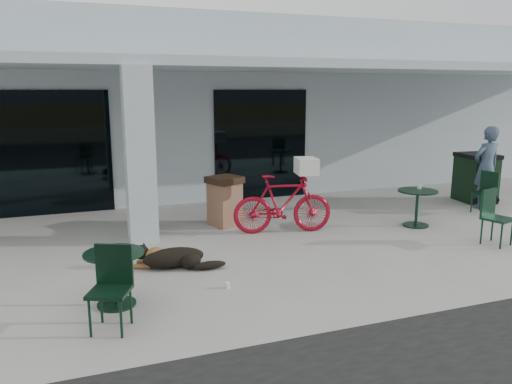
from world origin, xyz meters
name	(u,v)px	position (x,y,z in m)	size (l,w,h in m)	color
ground	(265,273)	(0.00, 0.00, 0.00)	(80.00, 80.00, 0.00)	#A6A49D
building	(163,105)	(0.00, 8.50, 2.25)	(22.00, 7.00, 4.50)	silver
storefront_glass_left	(44,154)	(-3.20, 4.98, 1.35)	(2.80, 0.06, 2.70)	black
storefront_glass_right	(261,145)	(1.80, 4.98, 1.35)	(2.40, 0.06, 2.70)	black
column	(140,156)	(-1.50, 2.30, 1.56)	(0.50, 0.50, 3.12)	silver
overhang	(202,64)	(0.00, 3.60, 3.21)	(22.00, 2.80, 0.18)	silver
bicycle	(283,204)	(1.09, 1.90, 0.57)	(0.53, 1.89, 1.14)	#A60D22
laundry_basket	(306,166)	(1.53, 1.81, 1.29)	(0.51, 0.38, 0.30)	white
dog	(174,256)	(-1.25, 0.70, 0.18)	(1.10, 0.37, 0.37)	black
cup_near_dog	(227,285)	(-0.71, -0.37, 0.04)	(0.07, 0.07, 0.09)	white
cafe_table_near	(115,279)	(-2.20, -0.40, 0.36)	(0.76, 0.76, 0.71)	black
cafe_chair_near	(110,290)	(-2.31, -1.08, 0.48)	(0.44, 0.48, 0.97)	black
cafe_table_far	(417,208)	(3.81, 1.42, 0.37)	(0.78, 0.78, 0.73)	black
cafe_chair_far_a	(498,218)	(4.36, -0.10, 0.49)	(0.44, 0.48, 0.98)	black
cafe_chair_far_b	(484,193)	(5.89, 1.80, 0.46)	(0.42, 0.46, 0.93)	black
person	(486,168)	(6.29, 2.20, 0.95)	(0.69, 0.45, 1.89)	#3B4E63
cup_on_table	(419,186)	(3.94, 1.55, 0.78)	(0.07, 0.07, 0.10)	white
trash_receptacle	(225,201)	(0.20, 2.80, 0.50)	(0.59, 0.59, 1.00)	#855E45
wheeled_bin	(476,178)	(6.59, 2.80, 0.59)	(0.73, 0.93, 1.18)	black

